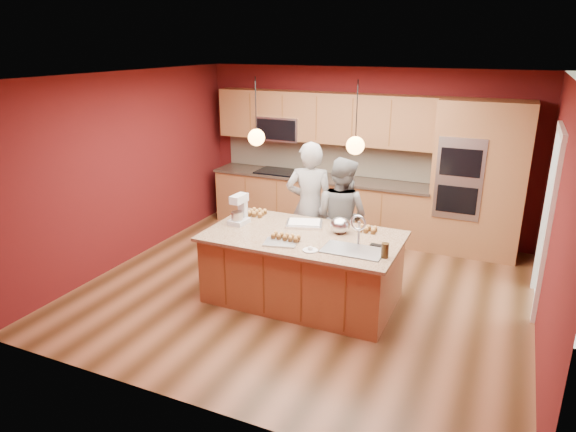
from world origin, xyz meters
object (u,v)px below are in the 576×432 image
at_px(person_right, 341,217).
at_px(stand_mixer, 239,211).
at_px(person_left, 310,207).
at_px(island, 304,267).
at_px(mixing_bowl, 340,225).

xyz_separation_m(person_right, stand_mixer, (-1.08, -0.86, 0.20)).
bearing_deg(person_left, island, 93.73).
relative_size(island, mixing_bowl, 9.52).
height_order(person_left, person_right, person_left).
xyz_separation_m(person_right, mixing_bowl, (0.21, -0.66, 0.14)).
height_order(person_left, mixing_bowl, person_left).
distance_m(person_left, person_right, 0.46).
bearing_deg(island, person_right, 80.02).
bearing_deg(island, person_left, 107.67).
bearing_deg(person_left, mixing_bowl, 121.04).
height_order(island, mixing_bowl, island).
bearing_deg(person_right, stand_mixer, 52.02).
bearing_deg(person_right, mixing_bowl, 121.06).
relative_size(island, stand_mixer, 6.20).
xyz_separation_m(person_left, person_right, (0.45, 0.00, -0.09)).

